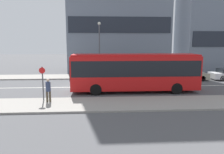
# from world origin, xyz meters

# --- Properties ---
(ground_plane) EXTENTS (120.00, 120.00, 0.00)m
(ground_plane) POSITION_xyz_m (0.00, 0.00, 0.00)
(ground_plane) COLOR #4F4F51
(sidewalk_near) EXTENTS (44.00, 3.50, 0.13)m
(sidewalk_near) POSITION_xyz_m (0.00, -6.25, 0.07)
(sidewalk_near) COLOR gray
(sidewalk_near) RESTS_ON ground_plane
(sidewalk_far) EXTENTS (44.00, 3.50, 0.13)m
(sidewalk_far) POSITION_xyz_m (0.00, 6.25, 0.07)
(sidewalk_far) COLOR gray
(sidewalk_far) RESTS_ON ground_plane
(lane_centerline) EXTENTS (41.80, 0.16, 0.01)m
(lane_centerline) POSITION_xyz_m (0.00, 0.00, 0.00)
(lane_centerline) COLOR silver
(lane_centerline) RESTS_ON ground_plane
(city_bus) EXTENTS (11.02, 2.52, 3.32)m
(city_bus) POSITION_xyz_m (5.41, -2.27, 1.91)
(city_bus) COLOR red
(city_bus) RESTS_ON ground_plane
(parked_car_0) EXTENTS (4.17, 1.88, 1.26)m
(parked_car_0) POSITION_xyz_m (12.64, 3.31, 0.61)
(parked_car_0) COLOR #A39E84
(parked_car_0) RESTS_ON ground_plane
(pedestrian_near_stop) EXTENTS (0.34, 0.34, 1.67)m
(pedestrian_near_stop) POSITION_xyz_m (-1.31, -5.68, 1.08)
(pedestrian_near_stop) COLOR #4C4233
(pedestrian_near_stop) RESTS_ON sidewalk_near
(bus_stop_sign) EXTENTS (0.44, 0.12, 2.49)m
(bus_stop_sign) POSITION_xyz_m (-1.78, -5.24, 1.59)
(bus_stop_sign) COLOR #4C4C51
(bus_stop_sign) RESTS_ON sidewalk_near
(street_lamp) EXTENTS (0.36, 0.36, 6.54)m
(street_lamp) POSITION_xyz_m (2.38, 4.97, 4.15)
(street_lamp) COLOR #4C4C51
(street_lamp) RESTS_ON sidewalk_far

